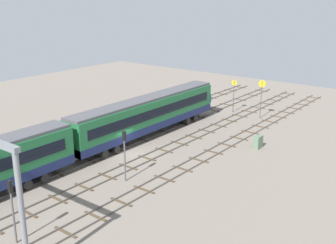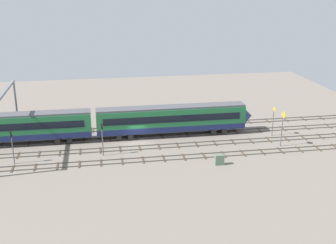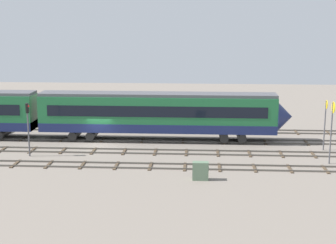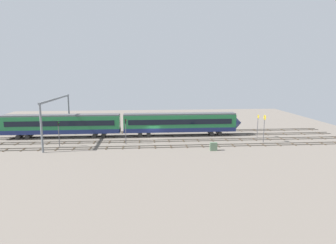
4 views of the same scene
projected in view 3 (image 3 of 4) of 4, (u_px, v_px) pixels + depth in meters
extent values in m
plane|color=slate|center=(98.00, 145.00, 50.88)|extent=(95.42, 95.42, 0.00)
cube|color=#59544C|center=(80.00, 167.00, 43.33)|extent=(79.42, 0.07, 0.16)
cube|color=#59544C|center=(84.00, 162.00, 44.73)|extent=(79.42, 0.07, 0.16)
cube|color=#473828|center=(15.00, 164.00, 44.40)|extent=(0.24, 2.40, 0.08)
cube|color=#473828|center=(49.00, 164.00, 44.22)|extent=(0.24, 2.40, 0.08)
cube|color=#473828|center=(82.00, 165.00, 44.04)|extent=(0.24, 2.40, 0.08)
cube|color=#473828|center=(116.00, 166.00, 43.86)|extent=(0.24, 2.40, 0.08)
cube|color=#473828|center=(150.00, 166.00, 43.68)|extent=(0.24, 2.40, 0.08)
cube|color=#473828|center=(185.00, 167.00, 43.50)|extent=(0.24, 2.40, 0.08)
cube|color=#473828|center=(219.00, 167.00, 43.33)|extent=(0.24, 2.40, 0.08)
cube|color=#473828|center=(254.00, 168.00, 43.15)|extent=(0.24, 2.40, 0.08)
cube|color=#473828|center=(290.00, 169.00, 42.97)|extent=(0.24, 2.40, 0.08)
cube|color=#473828|center=(325.00, 169.00, 42.79)|extent=(0.24, 2.40, 0.08)
cube|color=#59544C|center=(92.00, 153.00, 47.89)|extent=(79.42, 0.07, 0.16)
cube|color=#59544C|center=(95.00, 149.00, 49.29)|extent=(79.42, 0.07, 0.16)
cube|color=#473828|center=(3.00, 149.00, 49.13)|extent=(0.24, 2.40, 0.08)
cube|color=#473828|center=(33.00, 150.00, 48.95)|extent=(0.24, 2.40, 0.08)
cube|color=#473828|center=(63.00, 150.00, 48.77)|extent=(0.24, 2.40, 0.08)
cube|color=#473828|center=(93.00, 151.00, 48.60)|extent=(0.24, 2.40, 0.08)
cube|color=#473828|center=(124.00, 151.00, 48.42)|extent=(0.24, 2.40, 0.08)
cube|color=#473828|center=(155.00, 152.00, 48.24)|extent=(0.24, 2.40, 0.08)
cube|color=#473828|center=(186.00, 152.00, 48.06)|extent=(0.24, 2.40, 0.08)
cube|color=#473828|center=(218.00, 153.00, 47.88)|extent=(0.24, 2.40, 0.08)
cube|color=#473828|center=(249.00, 153.00, 47.70)|extent=(0.24, 2.40, 0.08)
cube|color=#473828|center=(281.00, 154.00, 47.52)|extent=(0.24, 2.40, 0.08)
cube|color=#473828|center=(313.00, 155.00, 47.34)|extent=(0.24, 2.40, 0.08)
cube|color=#59544C|center=(101.00, 141.00, 52.44)|extent=(79.42, 0.07, 0.16)
cube|color=#59544C|center=(104.00, 137.00, 53.84)|extent=(79.42, 0.07, 0.16)
cube|color=#473828|center=(24.00, 138.00, 53.66)|extent=(0.24, 2.40, 0.08)
cube|color=#473828|center=(63.00, 139.00, 53.40)|extent=(0.24, 2.40, 0.08)
cube|color=#473828|center=(103.00, 139.00, 53.15)|extent=(0.24, 2.40, 0.08)
cube|color=#473828|center=(143.00, 140.00, 52.90)|extent=(0.24, 2.40, 0.08)
cube|color=#473828|center=(183.00, 141.00, 52.64)|extent=(0.24, 2.40, 0.08)
cube|color=#473828|center=(224.00, 141.00, 52.39)|extent=(0.24, 2.40, 0.08)
cube|color=#473828|center=(265.00, 142.00, 52.13)|extent=(0.24, 2.40, 0.08)
cube|color=#473828|center=(307.00, 142.00, 51.88)|extent=(0.24, 2.40, 0.08)
cube|color=#59544C|center=(109.00, 131.00, 56.99)|extent=(79.42, 0.07, 0.16)
cube|color=#59544C|center=(111.00, 128.00, 58.40)|extent=(79.42, 0.07, 0.16)
cube|color=#473828|center=(20.00, 128.00, 58.33)|extent=(0.24, 2.40, 0.08)
cube|color=#473828|center=(50.00, 129.00, 58.12)|extent=(0.24, 2.40, 0.08)
cube|color=#473828|center=(80.00, 129.00, 57.91)|extent=(0.24, 2.40, 0.08)
cube|color=#473828|center=(110.00, 130.00, 57.70)|extent=(0.24, 2.40, 0.08)
cube|color=#473828|center=(141.00, 130.00, 57.49)|extent=(0.24, 2.40, 0.08)
cube|color=#473828|center=(171.00, 130.00, 57.28)|extent=(0.24, 2.40, 0.08)
cube|color=#473828|center=(202.00, 131.00, 57.07)|extent=(0.24, 2.40, 0.08)
cube|color=#473828|center=(233.00, 131.00, 56.86)|extent=(0.24, 2.40, 0.08)
cube|color=#473828|center=(265.00, 132.00, 56.65)|extent=(0.24, 2.40, 0.08)
cube|color=#473828|center=(296.00, 132.00, 56.44)|extent=(0.24, 2.40, 0.08)
cube|color=#473828|center=(328.00, 133.00, 56.23)|extent=(0.24, 2.40, 0.08)
cube|color=#1E6638|center=(157.00, 113.00, 52.23)|extent=(24.00, 2.90, 3.60)
cube|color=navy|center=(157.00, 126.00, 52.50)|extent=(24.00, 2.94, 0.90)
cube|color=#4C4C51|center=(157.00, 94.00, 51.83)|extent=(24.00, 2.50, 0.30)
cube|color=black|center=(156.00, 112.00, 50.71)|extent=(22.00, 0.04, 1.10)
cube|color=black|center=(158.00, 107.00, 53.57)|extent=(22.00, 0.04, 1.10)
cylinder|color=black|center=(75.00, 134.00, 53.21)|extent=(0.90, 2.70, 0.90)
cylinder|color=black|center=(92.00, 134.00, 53.10)|extent=(0.90, 2.70, 0.90)
cylinder|color=black|center=(224.00, 136.00, 52.27)|extent=(0.90, 2.70, 0.90)
cylinder|color=black|center=(241.00, 136.00, 52.16)|extent=(0.90, 2.70, 0.90)
cylinder|color=black|center=(3.00, 133.00, 53.67)|extent=(0.90, 2.70, 0.90)
cone|color=navy|center=(284.00, 117.00, 51.49)|extent=(1.60, 3.24, 3.24)
cylinder|color=#4C4C51|center=(325.00, 126.00, 48.56)|extent=(0.12, 0.12, 4.81)
cylinder|color=yellow|center=(326.00, 104.00, 48.14)|extent=(0.05, 0.82, 0.82)
cube|color=black|center=(327.00, 104.00, 48.14)|extent=(0.02, 0.37, 0.12)
cylinder|color=#4C4C51|center=(331.00, 133.00, 43.98)|extent=(0.12, 0.12, 5.43)
cylinder|color=yellow|center=(333.00, 107.00, 43.51)|extent=(0.05, 0.99, 0.99)
cube|color=black|center=(334.00, 107.00, 43.51)|extent=(0.02, 0.45, 0.12)
cylinder|color=#4C4C51|center=(29.00, 135.00, 46.55)|extent=(0.14, 0.14, 4.02)
cube|color=black|center=(27.00, 108.00, 46.05)|extent=(0.20, 0.32, 0.90)
sphere|color=red|center=(28.00, 106.00, 46.00)|extent=(0.20, 0.20, 0.20)
sphere|color=#262626|center=(28.00, 110.00, 46.08)|extent=(0.20, 0.20, 0.20)
cube|color=#597259|center=(200.00, 171.00, 40.05)|extent=(1.25, 0.62, 1.45)
cube|color=#333333|center=(209.00, 168.00, 39.97)|extent=(0.02, 0.43, 0.24)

